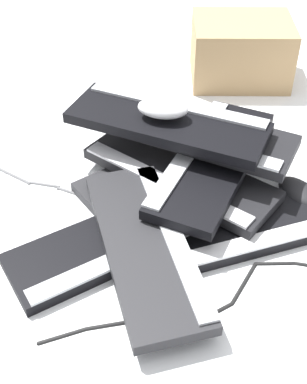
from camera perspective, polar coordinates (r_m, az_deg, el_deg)
ground_plane at (r=1.16m, az=-3.00°, el=-1.80°), size 3.20×3.20×0.00m
keyboard_0 at (r=1.09m, az=6.81°, el=-4.62°), size 0.43×0.40×0.03m
keyboard_1 at (r=1.24m, az=1.83°, el=2.49°), size 0.36×0.45×0.03m
keyboard_2 at (r=1.07m, az=-3.86°, el=-5.23°), size 0.38×0.44×0.03m
keyboard_3 at (r=1.18m, az=2.74°, el=1.91°), size 0.46×0.26×0.03m
keyboard_4 at (r=1.18m, az=6.27°, el=3.32°), size 0.16×0.44×0.03m
keyboard_5 at (r=1.21m, az=4.51°, el=6.30°), size 0.45×0.17×0.03m
keyboard_6 at (r=1.02m, az=-0.80°, el=-5.63°), size 0.39×0.44×0.03m
keyboard_7 at (r=1.18m, az=1.52°, el=7.49°), size 0.44×0.15×0.03m
mouse_1 at (r=1.16m, az=1.00°, el=8.94°), size 0.12×0.09×0.04m
mouse_2 at (r=1.21m, az=15.23°, el=-0.03°), size 0.13×0.12×0.04m
cable_0 at (r=1.01m, az=8.98°, el=-10.58°), size 0.59×0.42×0.01m
cable_1 at (r=1.22m, az=-4.59°, el=1.02°), size 0.83×0.22×0.01m
cardboard_box at (r=1.60m, az=9.31°, el=14.65°), size 0.34×0.30×0.17m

